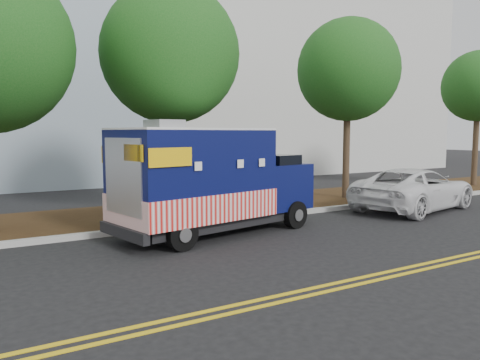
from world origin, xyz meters
TOP-DOWN VIEW (x-y plane):
  - ground at (0.00, 0.00)m, footprint 120.00×120.00m
  - curb at (0.00, 1.40)m, footprint 120.00×0.18m
  - mulch_strip at (0.00, 3.50)m, footprint 120.00×4.00m
  - centerline_near at (0.00, -4.45)m, footprint 120.00×0.10m
  - centerline_far at (0.00, -4.70)m, footprint 120.00×0.10m
  - tree_b at (-1.07, 3.07)m, footprint 4.21×4.21m
  - tree_c at (6.00, 2.84)m, footprint 3.85×3.85m
  - tree_d at (14.22, 2.84)m, footprint 3.29×3.29m
  - sign_post at (-3.24, 1.69)m, footprint 0.06×0.06m
  - food_truck at (-1.26, 0.22)m, footprint 5.85×3.05m
  - white_car at (6.60, 0.13)m, footprint 5.52×3.35m

SIDE VIEW (x-z plane):
  - ground at x=0.00m, z-range 0.00..0.00m
  - centerline_near at x=0.00m, z-range 0.00..0.01m
  - centerline_far at x=0.00m, z-range 0.00..0.01m
  - curb at x=0.00m, z-range 0.00..0.15m
  - mulch_strip at x=0.00m, z-range 0.00..0.15m
  - white_car at x=6.60m, z-range 0.00..1.43m
  - sign_post at x=-3.24m, z-range 0.00..2.40m
  - food_truck at x=-1.26m, z-range -0.14..2.80m
  - tree_d at x=14.22m, z-range 1.56..8.02m
  - tree_c at x=6.00m, z-range 1.52..8.44m
  - tree_b at x=-1.07m, z-range 1.45..8.57m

